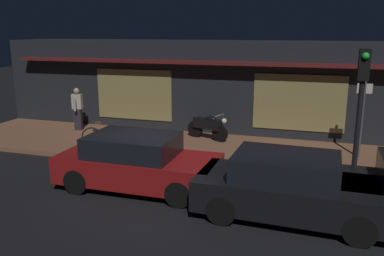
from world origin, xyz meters
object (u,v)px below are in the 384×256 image
Objects in this scene: traffic_light_pole at (361,99)px; parked_car_far at (290,187)px; bicycle_parked at (106,136)px; sign_post at (362,114)px; motorcycle at (208,126)px; person_photographer at (78,108)px; parked_car_near at (137,162)px.

parked_car_far is at bearing -135.47° from traffic_light_pole.
bicycle_parked is 0.64× the size of sign_post.
motorcycle is at bearing 30.71° from bicycle_parked.
parked_car_far is (8.53, -5.14, -0.32)m from person_photographer.
person_photographer is at bearing 141.90° from bicycle_parked.
bicycle_parked is at bearing -149.29° from motorcycle.
parked_car_far is at bearing -111.09° from sign_post.
parked_car_far is (6.34, -3.43, 0.20)m from bicycle_parked.
motorcycle is 0.68× the size of sign_post.
sign_post is (8.13, 1.20, 1.00)m from bicycle_parked.
sign_post is at bearing 68.91° from parked_car_far.
parked_car_far reaches higher than motorcycle.
parked_car_near reaches higher than bicycle_parked.
bicycle_parked is at bearing 151.62° from parked_car_far.
parked_car_near is at bearing -44.41° from person_photographer.
traffic_light_pole is 0.88× the size of parked_car_near.
traffic_light_pole is (-0.41, -3.28, 0.97)m from sign_post.
person_photographer is 6.53m from parked_car_near.
parked_car_far is at bearing -28.38° from bicycle_parked.
traffic_light_pole reaches higher than person_photographer.
sign_post is 7.00m from parked_car_near.
sign_post is 3.44m from traffic_light_pole.
traffic_light_pole reaches higher than bicycle_parked.
traffic_light_pole is at bearing -20.94° from person_photographer.
bicycle_parked is 3.78m from parked_car_near.
traffic_light_pole is (9.90, -3.79, 1.45)m from person_photographer.
sign_post is at bearing 82.84° from traffic_light_pole.
traffic_light_pole is at bearing 44.53° from parked_car_far.
parked_car_far reaches higher than bicycle_parked.
motorcycle is 5.14m from sign_post.
person_photographer is 10.34m from sign_post.
motorcycle is 6.18m from parked_car_far.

